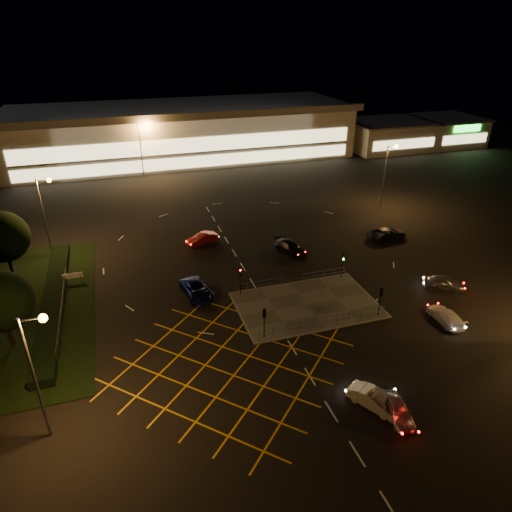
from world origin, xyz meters
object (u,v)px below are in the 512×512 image
object	(u,v)px
car_right_silver	(444,283)
car_circ_red	(202,239)
signal_sw	(264,317)
car_far_dkgrey	(290,247)
car_left_blue	(197,290)
car_near_silver	(398,411)
car_queue_white	(374,400)
signal_se	(381,296)
signal_ne	(343,260)
signal_nw	(240,276)
car_east_grey	(387,233)
car_approach_white	(446,316)

from	to	relation	value
car_right_silver	car_circ_red	distance (m)	30.01
signal_sw	car_far_dkgrey	xyz separation A→B (m)	(8.85, 15.91, -1.65)
car_left_blue	car_near_silver	bearing A→B (deg)	-72.99
car_queue_white	car_far_dkgrey	world-z (taller)	car_far_dkgrey
car_queue_white	car_right_silver	world-z (taller)	car_right_silver
signal_se	signal_ne	size ratio (longest dim) A/B	1.00
car_left_blue	car_far_dkgrey	world-z (taller)	car_left_blue
signal_sw	signal_ne	xyz separation A→B (m)	(12.00, 7.99, 0.00)
signal_nw	car_queue_white	size ratio (longest dim) A/B	0.76
car_left_blue	car_east_grey	size ratio (longest dim) A/B	0.99
signal_ne	car_circ_red	size ratio (longest dim) A/B	0.73
signal_se	car_near_silver	xyz separation A→B (m)	(-5.57, -12.00, -1.72)
car_right_silver	car_queue_white	bearing A→B (deg)	163.53
signal_ne	car_far_dkgrey	world-z (taller)	signal_ne
signal_nw	signal_sw	bearing A→B (deg)	-90.00
signal_sw	signal_nw	size ratio (longest dim) A/B	1.00
signal_se	signal_nw	world-z (taller)	same
car_queue_white	car_left_blue	distance (m)	22.05
car_near_silver	signal_ne	bearing A→B (deg)	85.01
car_far_dkgrey	signal_se	bearing A→B (deg)	-99.23
signal_nw	car_far_dkgrey	world-z (taller)	signal_nw
car_circ_red	car_near_silver	bearing A→B (deg)	-6.16
car_queue_white	car_left_blue	world-z (taller)	car_left_blue
car_queue_white	car_east_grey	xyz separation A→B (m)	(17.63, 26.44, 0.06)
signal_nw	car_approach_white	bearing A→B (deg)	-31.19
car_queue_white	car_approach_white	world-z (taller)	car_queue_white
car_queue_white	car_east_grey	bearing A→B (deg)	26.35
signal_se	signal_ne	bearing A→B (deg)	-90.00
car_far_dkgrey	car_circ_red	bearing A→B (deg)	129.04
car_far_dkgrey	car_approach_white	bearing A→B (deg)	-84.86
car_circ_red	car_east_grey	world-z (taller)	car_east_grey
car_queue_white	car_circ_red	size ratio (longest dim) A/B	0.95
car_left_blue	car_east_grey	xyz separation A→B (m)	(27.42, 6.67, 0.01)
car_east_grey	car_near_silver	bearing A→B (deg)	144.51
car_queue_white	car_approach_white	xyz separation A→B (m)	(12.51, 7.72, -0.04)
signal_sw	signal_ne	world-z (taller)	same
car_far_dkgrey	car_circ_red	size ratio (longest dim) A/B	1.14
car_far_dkgrey	car_right_silver	xyz separation A→B (m)	(12.84, -13.32, 0.00)
signal_sw	car_right_silver	world-z (taller)	signal_sw
car_near_silver	car_approach_white	bearing A→B (deg)	49.62
signal_nw	car_circ_red	distance (m)	14.06
car_near_silver	car_far_dkgrey	size ratio (longest dim) A/B	0.77
signal_se	car_circ_red	xyz separation A→B (m)	(-13.29, 21.89, -1.65)
car_left_blue	car_east_grey	bearing A→B (deg)	3.47
signal_nw	car_queue_white	distance (m)	19.30
car_near_silver	car_east_grey	distance (m)	32.43
car_left_blue	car_far_dkgrey	bearing A→B (deg)	16.26
signal_ne	car_east_grey	size ratio (longest dim) A/B	0.59
car_approach_white	signal_se	bearing A→B (deg)	-23.80
car_approach_white	car_far_dkgrey	bearing A→B (deg)	-62.55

